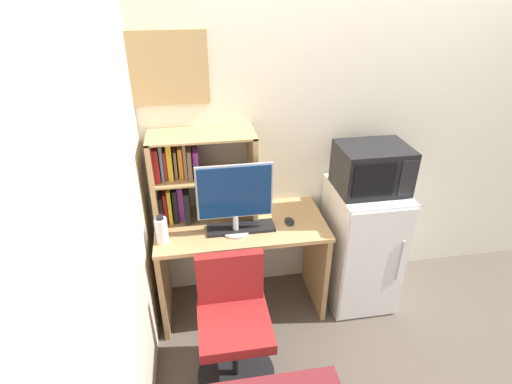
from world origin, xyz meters
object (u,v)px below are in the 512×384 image
object	(u,v)px
keyboard	(241,228)
computer_mouse	(289,221)
water_bottle	(162,230)
wall_corkboard	(151,69)
mini_fridge	(360,245)
hutch_bookshelf	(189,175)
microwave	(372,168)
monitor	(235,195)
desk_chair	(234,329)

from	to	relation	value
keyboard	computer_mouse	distance (m)	0.34
water_bottle	wall_corkboard	size ratio (longest dim) A/B	0.28
keyboard	mini_fridge	bearing A→B (deg)	3.50
hutch_bookshelf	mini_fridge	xyz separation A→B (m)	(1.22, -0.16, -0.60)
microwave	water_bottle	bearing A→B (deg)	-175.13
monitor	desk_chair	bearing A→B (deg)	-99.52
water_bottle	desk_chair	size ratio (longest dim) A/B	0.23
keyboard	microwave	xyz separation A→B (m)	(0.90, 0.06, 0.34)
water_bottle	mini_fridge	world-z (taller)	mini_fridge
microwave	keyboard	bearing A→B (deg)	-176.31
keyboard	microwave	world-z (taller)	microwave
monitor	desk_chair	size ratio (longest dim) A/B	0.59
hutch_bookshelf	mini_fridge	world-z (taller)	hutch_bookshelf
microwave	desk_chair	distance (m)	1.37
desk_chair	wall_corkboard	xyz separation A→B (m)	(-0.37, 0.84, 1.38)
keyboard	water_bottle	xyz separation A→B (m)	(-0.51, -0.06, 0.08)
microwave	wall_corkboard	size ratio (longest dim) A/B	0.67
keyboard	mini_fridge	world-z (taller)	mini_fridge
monitor	wall_corkboard	xyz separation A→B (m)	(-0.45, 0.37, 0.72)
desk_chair	computer_mouse	bearing A→B (deg)	48.89
keyboard	microwave	bearing A→B (deg)	3.69
monitor	microwave	world-z (taller)	microwave
computer_mouse	water_bottle	xyz separation A→B (m)	(-0.84, -0.08, 0.08)
hutch_bookshelf	microwave	distance (m)	1.23
computer_mouse	microwave	xyz separation A→B (m)	(0.56, 0.04, 0.34)
water_bottle	microwave	bearing A→B (deg)	4.87
hutch_bookshelf	computer_mouse	distance (m)	0.75
monitor	water_bottle	xyz separation A→B (m)	(-0.47, -0.04, -0.19)
computer_mouse	keyboard	bearing A→B (deg)	-176.26
hutch_bookshelf	mini_fridge	distance (m)	1.37
water_bottle	mini_fridge	size ratio (longest dim) A/B	0.20
monitor	computer_mouse	distance (m)	0.46
wall_corkboard	keyboard	bearing A→B (deg)	-35.21
keyboard	microwave	distance (m)	0.97
monitor	water_bottle	world-z (taller)	monitor
water_bottle	microwave	distance (m)	1.44
computer_mouse	mini_fridge	world-z (taller)	mini_fridge
desk_chair	wall_corkboard	distance (m)	1.65
mini_fridge	desk_chair	world-z (taller)	mini_fridge
water_bottle	keyboard	bearing A→B (deg)	6.95
hutch_bookshelf	keyboard	distance (m)	0.50
keyboard	water_bottle	distance (m)	0.52
computer_mouse	microwave	bearing A→B (deg)	3.66
monitor	computer_mouse	world-z (taller)	monitor
computer_mouse	water_bottle	size ratio (longest dim) A/B	0.48
wall_corkboard	computer_mouse	bearing A→B (deg)	-21.32
desk_chair	microwave	bearing A→B (deg)	28.61
mini_fridge	desk_chair	distance (m)	1.16
mini_fridge	hutch_bookshelf	bearing A→B (deg)	172.31
monitor	desk_chair	distance (m)	0.81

